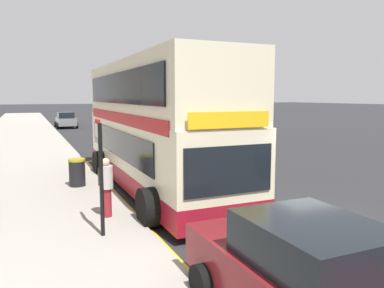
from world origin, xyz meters
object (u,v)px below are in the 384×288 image
bus_stop_sign (100,167)px  parked_car_grey_kerbside (66,120)px  parked_car_grey_distant (119,119)px  double_decker_bus (154,130)px  pedestrian_further_back (106,185)px  litter_bin (77,172)px  parked_car_maroon_far (307,278)px

bus_stop_sign → parked_car_grey_kerbside: bearing=85.9°
parked_car_grey_distant → double_decker_bus: bearing=-100.5°
parked_car_grey_kerbside → parked_car_grey_distant: same height
pedestrian_further_back → parked_car_grey_distant: bearing=76.4°
bus_stop_sign → litter_bin: size_ratio=2.72×
parked_car_maroon_far → parked_car_grey_distant: bearing=80.4°
bus_stop_sign → parked_car_grey_kerbside: 32.58m
parked_car_maroon_far → parked_car_grey_distant: size_ratio=1.00×
parked_car_grey_distant → bus_stop_sign: bearing=-103.7°
parked_car_maroon_far → pedestrian_further_back: 5.96m
bus_stop_sign → parked_car_maroon_far: bearing=-67.2°
double_decker_bus → bus_stop_sign: double_decker_bus is taller
parked_car_grey_kerbside → parked_car_maroon_far: bearing=91.6°
double_decker_bus → parked_car_grey_kerbside: 28.28m
litter_bin → double_decker_bus: bearing=-17.0°
parked_car_grey_kerbside → parked_car_grey_distant: 5.45m
parked_car_grey_kerbside → double_decker_bus: bearing=92.9°
double_decker_bus → parked_car_maroon_far: double_decker_bus is taller
pedestrian_further_back → litter_bin: bearing=94.2°
pedestrian_further_back → litter_bin: size_ratio=1.61×
bus_stop_sign → parked_car_maroon_far: (1.91, -4.54, -0.88)m
bus_stop_sign → parked_car_grey_distant: (7.61, 31.28, -0.88)m
bus_stop_sign → parked_car_grey_distant: 32.20m
parked_car_maroon_far → bus_stop_sign: bearing=112.2°
bus_stop_sign → litter_bin: bearing=89.1°
double_decker_bus → pedestrian_further_back: (-2.27, -3.02, -1.10)m
double_decker_bus → parked_car_maroon_far: size_ratio=2.56×
pedestrian_further_back → litter_bin: pedestrian_further_back is taller
parked_car_grey_kerbside → litter_bin: 27.56m
parked_car_grey_kerbside → pedestrian_further_back: (-1.95, -31.27, 0.17)m
parked_car_maroon_far → litter_bin: parked_car_maroon_far is taller
double_decker_bus → parked_car_grey_kerbside: size_ratio=2.56×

